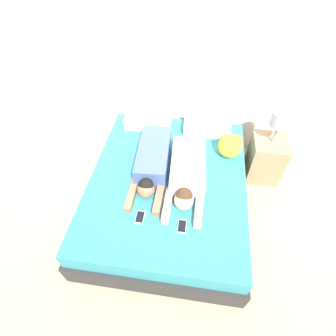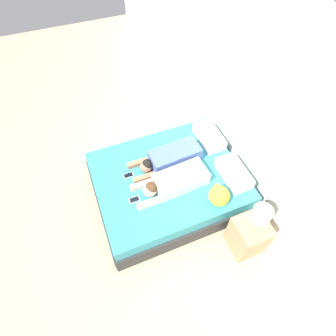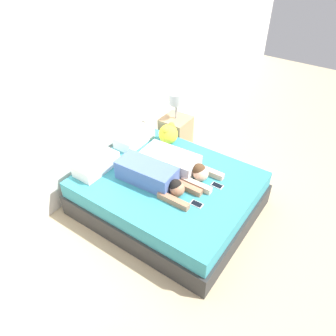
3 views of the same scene
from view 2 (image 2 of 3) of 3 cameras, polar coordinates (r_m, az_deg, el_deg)
The scene contains 11 objects.
ground_plane at distance 4.00m, azimuth 0.00°, elevation -5.51°, with size 12.00×12.00×0.00m, color tan.
wall_back at distance 3.45m, azimuth 18.64°, elevation 12.38°, with size 12.00×0.06×2.60m.
bed at distance 3.79m, azimuth 0.00°, elevation -3.61°, with size 1.67×2.03×0.50m.
pillow_head_left at distance 3.97m, azimuth 8.94°, elevation 6.80°, with size 0.55×0.29×0.16m.
pillow_head_right at distance 3.61m, azimuth 14.18°, elevation -1.08°, with size 0.55×0.29×0.16m.
person_left at distance 3.62m, azimuth 0.34°, elevation 2.20°, with size 0.35×1.01×0.23m.
person_right at distance 3.40m, azimuth 1.25°, elevation -2.98°, with size 0.38×1.01×0.21m.
cell_phone_left at distance 3.61m, azimuth -8.63°, elevation -1.58°, with size 0.08×0.14×0.01m.
cell_phone_right at distance 3.39m, azimuth -7.32°, elevation -6.85°, with size 0.08×0.14×0.01m.
plush_toy at distance 3.30m, azimuth 11.09°, elevation -5.91°, with size 0.26×0.26×0.28m.
nightstand at distance 3.49m, azimuth 17.18°, elevation -13.61°, with size 0.39×0.39×0.97m.
Camera 2 is at (1.91, -0.77, 3.43)m, focal length 28.00 mm.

